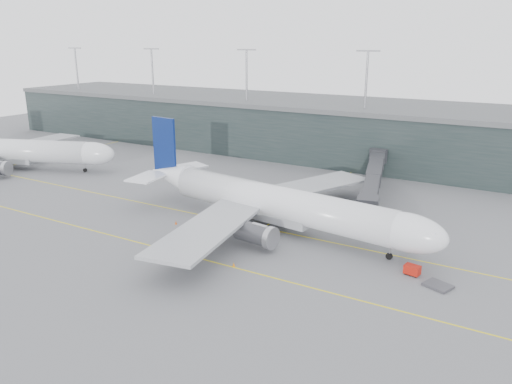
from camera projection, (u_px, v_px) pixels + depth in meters
The scene contains 18 objects.
ground at pixel (250, 217), 93.33m from camera, with size 320.00×320.00×0.00m, color #545358.
taxiline_a at pixel (239, 223), 90.02m from camera, with size 160.00×0.25×0.02m, color yellow.
taxiline_b at pixel (183, 254), 76.82m from camera, with size 160.00×0.25×0.02m, color yellow.
taxiline_lead_main at pixel (318, 194), 107.41m from camera, with size 0.25×60.00×0.02m, color yellow.
taxiline_lead_adj at pixel (66, 153), 146.17m from camera, with size 0.25×60.00×0.02m, color yellow.
terminal at pixel (357, 130), 139.00m from camera, with size 240.00×36.00×29.00m.
main_aircraft at pixel (276, 203), 85.81m from camera, with size 60.79×56.72×17.05m.
jet_bridge at pixel (383, 172), 104.25m from camera, with size 14.84×45.22×7.00m.
second_aircraft at pixel (9, 151), 127.22m from camera, with size 57.78×53.33×16.76m.
gse_cart at pixel (412, 270), 69.78m from camera, with size 2.34×1.71×1.45m.
baggage_dolly at pixel (438, 285), 66.56m from camera, with size 3.38×2.70×0.34m, color #3C3B40.
uld_a at pixel (257, 195), 102.82m from camera, with size 2.57×2.32×1.92m.
uld_b at pixel (274, 194), 103.64m from camera, with size 2.56×2.23×2.02m.
uld_c at pixel (271, 198), 101.16m from camera, with size 2.73×2.49×2.01m.
cone_nose at pixel (414, 267), 71.42m from camera, with size 0.49×0.49×0.78m, color red.
cone_wing_stbd at pixel (234, 264), 72.55m from camera, with size 0.42×0.42×0.66m, color orange.
cone_wing_port at pixel (310, 208), 96.93m from camera, with size 0.49×0.49×0.78m, color #D8540C.
cone_tail at pixel (176, 223), 89.32m from camera, with size 0.41×0.41×0.65m, color #D7510B.
Camera 1 is at (45.48, -75.34, 31.45)m, focal length 35.00 mm.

